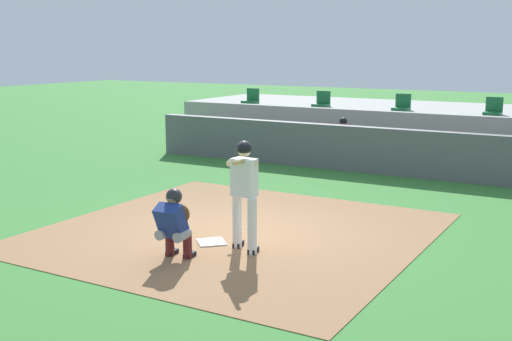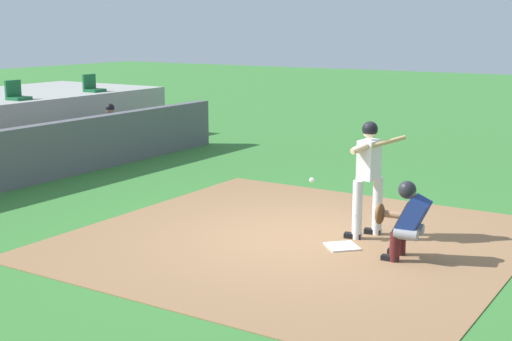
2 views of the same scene
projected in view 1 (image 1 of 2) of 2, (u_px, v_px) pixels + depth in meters
name	position (u px, v px, depth m)	size (l,w,h in m)	color
ground_plane	(236.00, 232.00, 11.53)	(80.00, 80.00, 0.00)	#387A33
dirt_infield	(236.00, 232.00, 11.53)	(6.40, 6.40, 0.01)	#936B47
home_plate	(211.00, 242.00, 10.84)	(0.44, 0.44, 0.02)	white
batter_at_plate	(244.00, 188.00, 10.24)	(0.68, 0.77, 1.80)	silver
catcher_crouched	(175.00, 221.00, 9.93)	(0.52, 1.90, 1.13)	gray
dugout_wall	(367.00, 150.00, 16.94)	(13.00, 0.30, 1.20)	#59595E
dugout_bench	(379.00, 158.00, 17.86)	(11.80, 0.44, 0.45)	olive
dugout_player_0	(341.00, 140.00, 18.17)	(0.49, 0.70, 1.30)	#939399
stands_platform	(415.00, 128.00, 20.67)	(15.00, 4.40, 1.40)	#9E9E99
stadium_seat_0	(251.00, 99.00, 21.77)	(0.46, 0.46, 0.48)	#196033
stadium_seat_1	(322.00, 102.00, 20.49)	(0.46, 0.46, 0.48)	#196033
stadium_seat_2	(402.00, 106.00, 19.22)	(0.46, 0.46, 0.48)	#196033
stadium_seat_3	(493.00, 110.00, 17.94)	(0.46, 0.46, 0.48)	#196033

